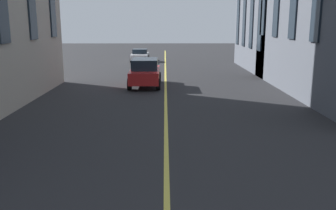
{
  "coord_description": "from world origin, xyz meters",
  "views": [
    {
      "loc": [
        2.01,
        0.04,
        4.35
      ],
      "look_at": [
        16.0,
        -0.07,
        1.23
      ],
      "focal_mm": 39.94,
      "sensor_mm": 36.0,
      "label": 1
    }
  ],
  "objects": [
    {
      "name": "car_red_far",
      "position": [
        27.55,
        1.41,
        0.97
      ],
      "size": [
        4.7,
        2.14,
        1.88
      ],
      "color": "#B21E1E",
      "rests_on": "ground_plane"
    },
    {
      "name": "lane_centre_line",
      "position": [
        20.0,
        0.0,
        0.0
      ],
      "size": [
        80.0,
        0.16,
        0.01
      ],
      "color": "#D8C64C",
      "rests_on": "ground_plane"
    },
    {
      "name": "car_white_mid",
      "position": [
        44.11,
        2.84,
        0.7
      ],
      "size": [
        4.4,
        1.95,
        1.37
      ],
      "color": "silver",
      "rests_on": "ground_plane"
    }
  ]
}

